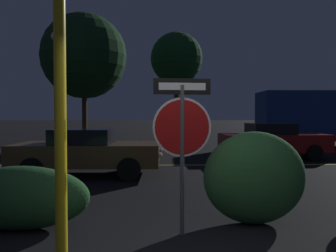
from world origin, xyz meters
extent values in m
cube|color=gold|center=(0.00, 7.71, 0.00)|extent=(39.63, 0.12, 0.01)
cylinder|color=#4C4C51|center=(-0.13, 1.28, 1.04)|extent=(0.06, 0.06, 2.07)
cylinder|color=white|center=(-0.13, 1.28, 1.49)|extent=(0.82, 0.08, 0.82)
cylinder|color=#B71414|center=(-0.13, 1.28, 1.49)|extent=(0.76, 0.09, 0.76)
cube|color=black|center=(-0.13, 1.28, 2.05)|extent=(0.79, 0.10, 0.22)
cube|color=white|center=(-0.13, 1.28, 2.05)|extent=(0.65, 0.09, 0.10)
cylinder|color=yellow|center=(-1.50, 0.29, 1.67)|extent=(0.13, 0.13, 3.34)
ellipsoid|color=#285B2D|center=(-2.46, 1.55, 0.46)|extent=(2.01, 0.73, 0.92)
ellipsoid|color=#2D6633|center=(1.00, 1.71, 0.71)|extent=(1.56, 0.76, 1.41)
cube|color=brown|center=(-2.43, 5.95, 0.59)|extent=(3.97, 1.90, 0.59)
cube|color=black|center=(-2.55, 5.96, 1.09)|extent=(1.60, 1.60, 0.40)
cylinder|color=black|center=(-1.19, 6.81, 0.30)|extent=(0.60, 0.21, 0.60)
cylinder|color=black|center=(-1.22, 5.06, 0.30)|extent=(0.60, 0.21, 0.60)
cylinder|color=black|center=(-3.64, 6.85, 0.30)|extent=(0.60, 0.21, 0.60)
cylinder|color=black|center=(-3.66, 5.09, 0.30)|extent=(0.60, 0.21, 0.60)
sphere|color=#F4EFCC|center=(-0.42, 6.49, 0.62)|extent=(0.14, 0.14, 0.14)
sphere|color=#F4EFCC|center=(-0.43, 5.35, 0.62)|extent=(0.14, 0.14, 0.14)
cube|color=maroon|center=(3.96, 9.36, 0.63)|extent=(4.04, 1.85, 0.65)
cube|color=black|center=(3.84, 9.35, 1.16)|extent=(1.64, 1.53, 0.42)
cylinder|color=black|center=(5.17, 10.22, 0.30)|extent=(0.61, 0.22, 0.60)
cylinder|color=black|center=(5.22, 8.58, 0.30)|extent=(0.61, 0.22, 0.60)
cylinder|color=black|center=(2.70, 10.13, 0.30)|extent=(0.61, 0.22, 0.60)
cylinder|color=black|center=(2.76, 8.49, 0.30)|extent=(0.61, 0.22, 0.60)
sphere|color=#F4EFCC|center=(5.96, 9.96, 0.66)|extent=(0.14, 0.14, 0.14)
sphere|color=#F4EFCC|center=(6.00, 8.90, 0.66)|extent=(0.14, 0.14, 0.14)
cube|color=navy|center=(6.78, 13.67, 1.66)|extent=(3.96, 2.26, 2.52)
cylinder|color=black|center=(6.11, 14.74, 0.42)|extent=(0.84, 0.30, 0.84)
cylinder|color=black|center=(6.07, 12.64, 0.42)|extent=(0.84, 0.30, 0.84)
cylinder|color=#4C4C51|center=(-5.76, 13.78, 2.75)|extent=(0.16, 0.16, 5.50)
sphere|color=#F9E5B2|center=(-5.76, 13.78, 5.73)|extent=(0.46, 0.46, 0.46)
cylinder|color=#422D1E|center=(-5.29, 18.08, 1.77)|extent=(0.32, 0.32, 3.54)
sphere|color=#143819|center=(-5.29, 18.08, 5.51)|extent=(5.45, 5.45, 5.45)
cylinder|color=#422D1E|center=(0.65, 17.73, 2.06)|extent=(0.32, 0.32, 4.13)
sphere|color=#19471E|center=(0.65, 17.73, 5.32)|extent=(3.32, 3.32, 3.32)
camera|label=1|loc=(-0.44, -3.21, 1.64)|focal=35.00mm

